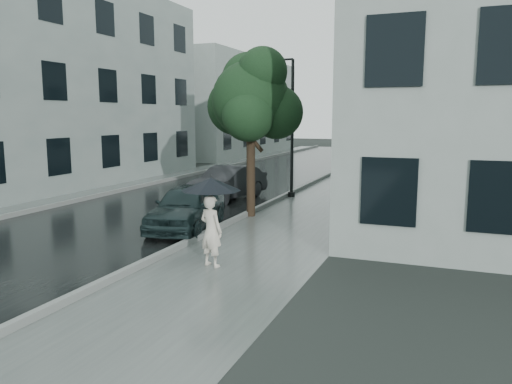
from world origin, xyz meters
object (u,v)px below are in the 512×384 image
at_px(lamp_post, 289,118).
at_px(car_far, 227,183).
at_px(street_tree, 252,99).
at_px(car_near, 187,207).
at_px(pedestrian, 211,231).

xyz_separation_m(lamp_post, car_far, (-1.98, -1.58, -2.49)).
xyz_separation_m(street_tree, car_near, (-1.03, -2.48, -3.11)).
relative_size(street_tree, lamp_post, 0.97).
bearing_deg(lamp_post, car_near, -91.19).
relative_size(car_near, car_far, 0.96).
relative_size(street_tree, car_far, 1.35).
distance_m(car_near, car_far, 5.15).
relative_size(pedestrian, car_far, 0.39).
xyz_separation_m(pedestrian, street_tree, (-1.24, 5.50, 2.97)).
xyz_separation_m(pedestrian, lamp_post, (-1.32, 9.65, 2.36)).
height_order(street_tree, car_near, street_tree).
height_order(pedestrian, car_far, pedestrian).
distance_m(street_tree, car_near, 4.11).
relative_size(pedestrian, car_near, 0.41).
relative_size(lamp_post, car_far, 1.40).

